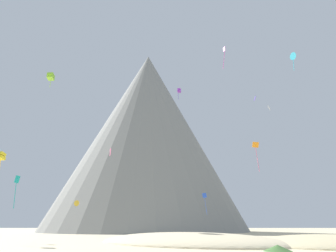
{
  "coord_description": "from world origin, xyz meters",
  "views": [
    {
      "loc": [
        0.54,
        -24.72,
        2.4
      ],
      "look_at": [
        0.18,
        46.52,
        23.91
      ],
      "focal_mm": 34.84,
      "sensor_mm": 36.0,
      "label": 1
    }
  ],
  "objects_px": {
    "bush_low_patch": "(280,248)",
    "kite_teal_low": "(18,185)",
    "kite_yellow_low": "(3,157)",
    "kite_lime_high": "(52,77)",
    "kite_blue_low": "(207,198)",
    "bush_ridge_crest": "(206,240)",
    "kite_indigo_high": "(257,98)",
    "kite_gold_low": "(79,203)",
    "kite_orange_mid": "(258,149)",
    "bush_far_left": "(267,244)",
    "kite_magenta_high": "(226,53)",
    "kite_cyan_high": "(295,56)",
    "kite_violet_high": "(181,91)",
    "kite_rainbow_mid": "(112,152)",
    "rock_massif": "(151,146)",
    "kite_white_high": "(271,107)"
  },
  "relations": [
    {
      "from": "rock_massif",
      "to": "kite_white_high",
      "type": "xyz_separation_m",
      "value": [
        33.25,
        -35.21,
        1.87
      ]
    },
    {
      "from": "kite_indigo_high",
      "to": "kite_rainbow_mid",
      "type": "bearing_deg",
      "value": 134.61
    },
    {
      "from": "kite_magenta_high",
      "to": "kite_blue_low",
      "type": "relative_size",
      "value": 1.01
    },
    {
      "from": "kite_lime_high",
      "to": "kite_orange_mid",
      "type": "distance_m",
      "value": 46.79
    },
    {
      "from": "kite_magenta_high",
      "to": "kite_blue_low",
      "type": "distance_m",
      "value": 32.31
    },
    {
      "from": "kite_yellow_low",
      "to": "kite_orange_mid",
      "type": "height_order",
      "value": "kite_orange_mid"
    },
    {
      "from": "rock_massif",
      "to": "kite_yellow_low",
      "type": "distance_m",
      "value": 74.06
    },
    {
      "from": "rock_massif",
      "to": "kite_indigo_high",
      "type": "relative_size",
      "value": 80.61
    },
    {
      "from": "bush_far_left",
      "to": "kite_cyan_high",
      "type": "distance_m",
      "value": 31.58
    },
    {
      "from": "kite_blue_low",
      "to": "rock_massif",
      "type": "bearing_deg",
      "value": -18.82
    },
    {
      "from": "bush_low_patch",
      "to": "kite_blue_low",
      "type": "height_order",
      "value": "kite_blue_low"
    },
    {
      "from": "kite_lime_high",
      "to": "kite_magenta_high",
      "type": "xyz_separation_m",
      "value": [
        37.37,
        -6.1,
        2.33
      ]
    },
    {
      "from": "kite_magenta_high",
      "to": "kite_indigo_high",
      "type": "height_order",
      "value": "kite_magenta_high"
    },
    {
      "from": "kite_teal_low",
      "to": "kite_orange_mid",
      "type": "xyz_separation_m",
      "value": [
        36.85,
        3.13,
        6.13
      ]
    },
    {
      "from": "kite_magenta_high",
      "to": "kite_orange_mid",
      "type": "height_order",
      "value": "kite_magenta_high"
    },
    {
      "from": "bush_low_patch",
      "to": "kite_teal_low",
      "type": "xyz_separation_m",
      "value": [
        -32.63,
        16.62,
        7.66
      ]
    },
    {
      "from": "kite_blue_low",
      "to": "bush_low_patch",
      "type": "bearing_deg",
      "value": 142.65
    },
    {
      "from": "kite_violet_high",
      "to": "kite_orange_mid",
      "type": "xyz_separation_m",
      "value": [
        11.43,
        -27.13,
        -21.86
      ]
    },
    {
      "from": "kite_gold_low",
      "to": "kite_orange_mid",
      "type": "distance_m",
      "value": 42.59
    },
    {
      "from": "bush_low_patch",
      "to": "kite_lime_high",
      "type": "xyz_separation_m",
      "value": [
        -36.03,
        33.49,
        33.3
      ]
    },
    {
      "from": "kite_magenta_high",
      "to": "kite_cyan_high",
      "type": "xyz_separation_m",
      "value": [
        9.34,
        -11.14,
        -6.88
      ]
    },
    {
      "from": "kite_teal_low",
      "to": "bush_low_patch",
      "type": "bearing_deg",
      "value": -25.43
    },
    {
      "from": "bush_far_left",
      "to": "kite_teal_low",
      "type": "height_order",
      "value": "kite_teal_low"
    },
    {
      "from": "kite_rainbow_mid",
      "to": "kite_cyan_high",
      "type": "bearing_deg",
      "value": -91.46
    },
    {
      "from": "kite_gold_low",
      "to": "kite_cyan_high",
      "type": "distance_m",
      "value": 54.05
    },
    {
      "from": "kite_gold_low",
      "to": "kite_orange_mid",
      "type": "bearing_deg",
      "value": 162.0
    },
    {
      "from": "kite_yellow_low",
      "to": "bush_low_patch",
      "type": "bearing_deg",
      "value": -6.45
    },
    {
      "from": "kite_yellow_low",
      "to": "kite_teal_low",
      "type": "bearing_deg",
      "value": 86.47
    },
    {
      "from": "kite_orange_mid",
      "to": "kite_blue_low",
      "type": "height_order",
      "value": "kite_orange_mid"
    },
    {
      "from": "kite_teal_low",
      "to": "kite_magenta_high",
      "type": "bearing_deg",
      "value": 19.14
    },
    {
      "from": "bush_low_patch",
      "to": "kite_rainbow_mid",
      "type": "relative_size",
      "value": 1.73
    },
    {
      "from": "bush_low_patch",
      "to": "kite_cyan_high",
      "type": "distance_m",
      "value": 34.71
    },
    {
      "from": "kite_yellow_low",
      "to": "kite_cyan_high",
      "type": "height_order",
      "value": "kite_cyan_high"
    },
    {
      "from": "kite_yellow_low",
      "to": "kite_lime_high",
      "type": "relative_size",
      "value": 1.6
    },
    {
      "from": "kite_teal_low",
      "to": "kite_rainbow_mid",
      "type": "distance_m",
      "value": 21.3
    },
    {
      "from": "bush_far_left",
      "to": "rock_massif",
      "type": "bearing_deg",
      "value": 103.37
    },
    {
      "from": "bush_far_left",
      "to": "kite_rainbow_mid",
      "type": "distance_m",
      "value": 37.81
    },
    {
      "from": "kite_gold_low",
      "to": "kite_violet_high",
      "type": "distance_m",
      "value": 37.51
    },
    {
      "from": "kite_indigo_high",
      "to": "kite_blue_low",
      "type": "relative_size",
      "value": 0.21
    },
    {
      "from": "kite_gold_low",
      "to": "kite_blue_low",
      "type": "relative_size",
      "value": 0.28
    },
    {
      "from": "bush_low_patch",
      "to": "kite_gold_low",
      "type": "height_order",
      "value": "kite_gold_low"
    },
    {
      "from": "bush_ridge_crest",
      "to": "kite_indigo_high",
      "type": "xyz_separation_m",
      "value": [
        14.15,
        20.85,
        28.08
      ]
    },
    {
      "from": "kite_yellow_low",
      "to": "kite_indigo_high",
      "type": "relative_size",
      "value": 5.36
    },
    {
      "from": "kite_yellow_low",
      "to": "kite_lime_high",
      "type": "height_order",
      "value": "kite_lime_high"
    },
    {
      "from": "bush_ridge_crest",
      "to": "kite_blue_low",
      "type": "height_order",
      "value": "kite_blue_low"
    },
    {
      "from": "kite_teal_low",
      "to": "kite_yellow_low",
      "type": "distance_m",
      "value": 5.1
    },
    {
      "from": "bush_low_patch",
      "to": "kite_cyan_high",
      "type": "height_order",
      "value": "kite_cyan_high"
    },
    {
      "from": "kite_white_high",
      "to": "kite_indigo_high",
      "type": "height_order",
      "value": "kite_white_high"
    },
    {
      "from": "bush_low_patch",
      "to": "kite_gold_low",
      "type": "xyz_separation_m",
      "value": [
        -30.68,
        43.1,
        6.62
      ]
    },
    {
      "from": "kite_violet_high",
      "to": "kite_magenta_high",
      "type": "xyz_separation_m",
      "value": [
        8.55,
        -19.49,
        -0.01
      ]
    }
  ]
}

